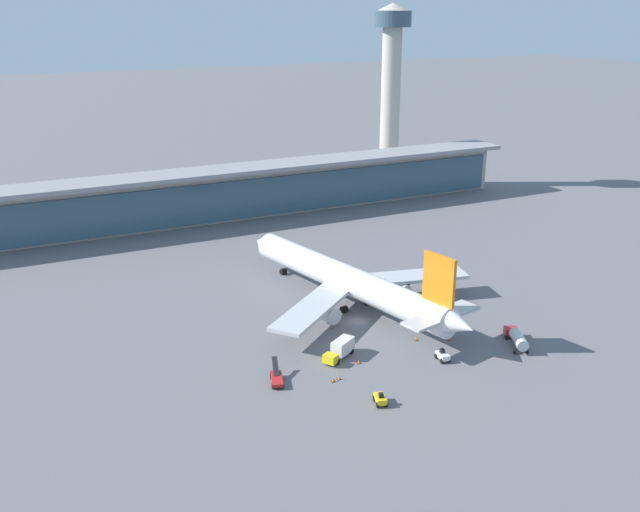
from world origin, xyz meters
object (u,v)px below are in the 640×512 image
service_truck_by_tail_white (443,356)px  service_truck_on_taxiway_red (517,338)px  safety_cone_delta (450,339)px  control_tower (391,80)px  service_truck_mid_apron_yellow (380,399)px  safety_cone_charlie (339,378)px  safety_cone_alpha (359,362)px  service_truck_near_nose_red (403,295)px  safety_cone_bravo (417,339)px  service_truck_under_wing_yellow (340,349)px  service_truck_at_far_stand_red (277,378)px  airliner_on_stand (351,281)px  safety_cone_echo (333,380)px

service_truck_by_tail_white → service_truck_on_taxiway_red: (15.23, -1.39, 0.83)m
safety_cone_delta → control_tower: bearing=64.5°
service_truck_mid_apron_yellow → safety_cone_charlie: bearing=103.3°
control_tower → safety_cone_alpha: 136.19m
service_truck_on_taxiway_red → safety_cone_alpha: service_truck_on_taxiway_red is taller
service_truck_near_nose_red → safety_cone_alpha: size_ratio=8.75×
control_tower → service_truck_on_taxiway_red: bearing=-110.2°
service_truck_by_tail_white → service_truck_near_nose_red: bearing=72.3°
safety_cone_bravo → safety_cone_delta: size_ratio=1.00×
service_truck_under_wing_yellow → safety_cone_alpha: bearing=-60.7°
service_truck_under_wing_yellow → safety_cone_delta: (21.37, -2.91, -1.37)m
service_truck_under_wing_yellow → service_truck_by_tail_white: size_ratio=2.46×
service_truck_by_tail_white → service_truck_at_far_stand_red: bearing=169.4°
service_truck_near_nose_red → service_truck_at_far_stand_red: (-37.51, -20.94, 0.00)m
service_truck_near_nose_red → safety_cone_charlie: bearing=-138.6°
safety_cone_bravo → safety_cone_charlie: 20.78m
service_truck_under_wing_yellow → safety_cone_alpha: service_truck_under_wing_yellow is taller
airliner_on_stand → safety_cone_delta: size_ratio=93.39×
service_truck_near_nose_red → service_truck_under_wing_yellow: size_ratio=0.83×
service_truck_by_tail_white → control_tower: bearing=63.3°
service_truck_under_wing_yellow → service_truck_mid_apron_yellow: 16.61m
safety_cone_charlie → control_tower: bearing=55.7°
service_truck_mid_apron_yellow → control_tower: (75.36, 123.37, 34.38)m
service_truck_near_nose_red → service_truck_by_tail_white: service_truck_near_nose_red is taller
service_truck_by_tail_white → service_truck_on_taxiway_red: service_truck_on_taxiway_red is taller
service_truck_on_taxiway_red → safety_cone_echo: bearing=175.2°
safety_cone_echo → service_truck_under_wing_yellow: bearing=55.0°
service_truck_under_wing_yellow → control_tower: bearing=55.4°
service_truck_near_nose_red → safety_cone_alpha: bearing=-136.5°
service_truck_near_nose_red → control_tower: (49.79, 89.24, 34.45)m
service_truck_by_tail_white → control_tower: (58.23, 115.62, 34.38)m
service_truck_under_wing_yellow → safety_cone_delta: service_truck_under_wing_yellow is taller
safety_cone_charlie → safety_cone_delta: size_ratio=1.00×
airliner_on_stand → control_tower: size_ratio=1.01×
service_truck_mid_apron_yellow → safety_cone_echo: service_truck_mid_apron_yellow is taller
service_truck_near_nose_red → service_truck_on_taxiway_red: size_ratio=0.70×
service_truck_under_wing_yellow → safety_cone_bravo: bearing=-0.5°
service_truck_on_taxiway_red → control_tower: 129.09m
control_tower → safety_cone_alpha: bearing=-123.1°
service_truck_on_taxiway_red → safety_cone_delta: 11.99m
safety_cone_bravo → safety_cone_delta: (5.52, -2.77, 0.00)m
safety_cone_bravo → safety_cone_echo: size_ratio=1.00×
safety_cone_bravo → safety_cone_charlie: bearing=-160.9°
airliner_on_stand → safety_cone_delta: airliner_on_stand is taller
service_truck_on_taxiway_red → service_truck_at_far_stand_red: (-44.31, 6.83, -0.90)m
safety_cone_charlie → safety_cone_delta: bearing=9.1°
service_truck_under_wing_yellow → service_truck_on_taxiway_red: bearing=-18.2°
safety_cone_delta → service_truck_under_wing_yellow: bearing=172.2°
service_truck_near_nose_red → safety_cone_echo: 38.16m
control_tower → safety_cone_delta: (-52.46, -109.77, -34.94)m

